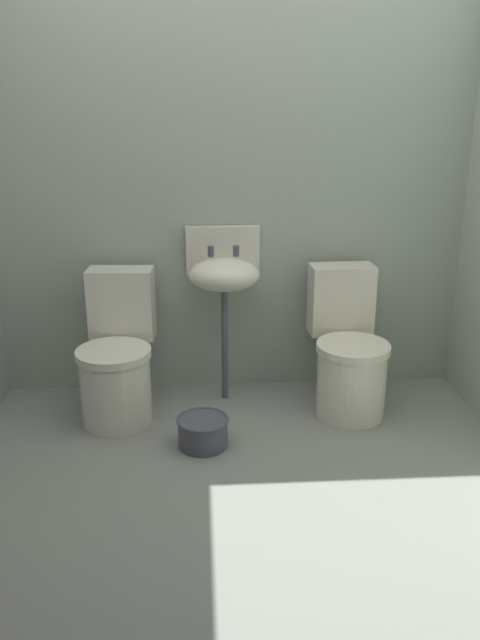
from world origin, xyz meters
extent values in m
cube|color=gray|center=(0.00, 0.00, -0.04)|extent=(3.09, 2.55, 0.08)
cube|color=#97A294|center=(0.00, 1.12, 1.22)|extent=(3.09, 0.10, 2.44)
cylinder|color=silver|center=(-0.65, 0.63, 0.19)|extent=(0.41, 0.41, 0.38)
cylinder|color=silver|center=(-0.65, 0.63, 0.40)|extent=(0.43, 0.43, 0.04)
cube|color=silver|center=(-0.63, 0.93, 0.58)|extent=(0.37, 0.21, 0.40)
cylinder|color=silver|center=(0.64, 0.63, 0.19)|extent=(0.40, 0.40, 0.38)
cylinder|color=beige|center=(0.64, 0.63, 0.40)|extent=(0.42, 0.42, 0.04)
cube|color=silver|center=(0.63, 0.93, 0.58)|extent=(0.37, 0.20, 0.40)
cylinder|color=#4C4C59|center=(-0.05, 0.88, 0.33)|extent=(0.04, 0.04, 0.66)
ellipsoid|color=silver|center=(-0.05, 0.88, 0.75)|extent=(0.40, 0.32, 0.18)
cube|color=silver|center=(-0.05, 1.05, 0.85)|extent=(0.42, 0.04, 0.28)
cylinder|color=#4C4C59|center=(-0.12, 0.94, 0.87)|extent=(0.04, 0.04, 0.06)
cylinder|color=#4C4C59|center=(0.02, 0.94, 0.87)|extent=(0.04, 0.04, 0.06)
cylinder|color=#4C4C59|center=(-0.18, 0.34, 0.07)|extent=(0.25, 0.25, 0.15)
torus|color=#46475C|center=(-0.18, 0.34, 0.15)|extent=(0.27, 0.27, 0.02)
camera|label=1|loc=(-0.18, -2.59, 1.71)|focal=36.52mm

